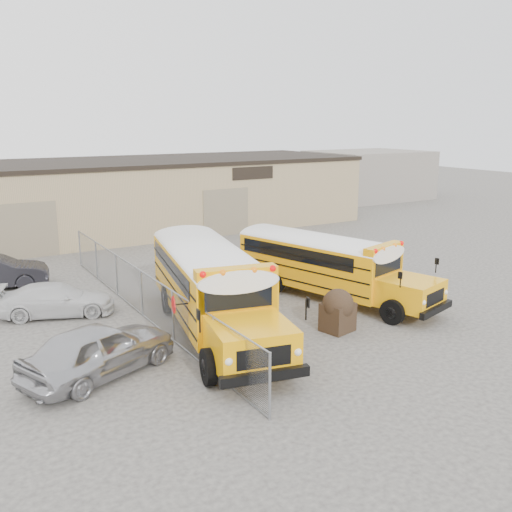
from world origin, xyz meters
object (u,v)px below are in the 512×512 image
school_bus_right (233,242)px  car_white (57,300)px  car_silver (99,350)px  school_bus_left (177,245)px  tarp_bundle (338,310)px

school_bus_right → car_white: size_ratio=2.21×
car_silver → car_white: size_ratio=1.11×
car_white → school_bus_left: bearing=-53.3°
tarp_bundle → car_silver: size_ratio=0.32×
tarp_bundle → car_white: size_ratio=0.36×
school_bus_right → car_silver: (-8.80, -7.97, -0.74)m
school_bus_left → car_silver: size_ratio=2.26×
school_bus_right → car_white: (-8.68, -1.90, -0.93)m
school_bus_right → car_white: 8.94m
school_bus_left → school_bus_right: size_ratio=1.14×
school_bus_right → tarp_bundle: school_bus_right is taller
school_bus_left → car_white: bearing=-162.3°
school_bus_left → school_bus_right: (2.95, 0.07, -0.21)m
school_bus_left → car_white: school_bus_left is taller
school_bus_right → car_silver: size_ratio=1.99×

